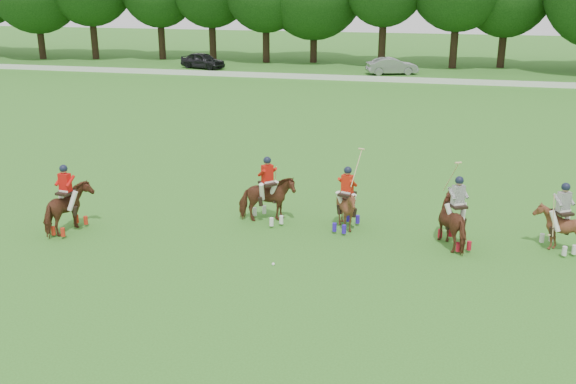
% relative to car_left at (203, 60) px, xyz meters
% --- Properties ---
extents(ground, '(180.00, 180.00, 0.00)m').
position_rel_car_left_xyz_m(ground, '(16.17, -42.50, -0.74)').
color(ground, '#31691E').
rests_on(ground, ground).
extents(boundary_rail, '(120.00, 0.10, 0.44)m').
position_rel_car_left_xyz_m(boundary_rail, '(16.17, -4.50, -0.52)').
color(boundary_rail, white).
rests_on(boundary_rail, ground).
extents(car_left, '(4.69, 3.04, 1.49)m').
position_rel_car_left_xyz_m(car_left, '(0.00, 0.00, 0.00)').
color(car_left, black).
rests_on(car_left, ground).
extents(car_mid, '(4.68, 2.93, 1.46)m').
position_rel_car_left_xyz_m(car_mid, '(17.58, 0.00, -0.01)').
color(car_mid, gray).
rests_on(car_mid, ground).
extents(polo_red_a, '(1.19, 1.95, 2.28)m').
position_rel_car_left_xyz_m(polo_red_a, '(10.23, -39.87, 0.08)').
color(polo_red_a, '#492413').
rests_on(polo_red_a, ground).
extents(polo_red_b, '(2.07, 2.07, 2.30)m').
position_rel_car_left_xyz_m(polo_red_b, '(16.33, -37.49, 0.08)').
color(polo_red_b, '#492413').
rests_on(polo_red_b, ground).
extents(polo_red_c, '(1.50, 1.59, 2.71)m').
position_rel_car_left_xyz_m(polo_red_c, '(19.05, -37.59, 0.02)').
color(polo_red_c, '#492413').
rests_on(polo_red_c, ground).
extents(polo_stripe_a, '(1.60, 2.00, 2.80)m').
position_rel_car_left_xyz_m(polo_stripe_a, '(22.52, -38.21, 0.07)').
color(polo_stripe_a, '#492413').
rests_on(polo_stripe_a, ground).
extents(polo_stripe_b, '(1.65, 1.70, 2.16)m').
position_rel_car_left_xyz_m(polo_stripe_b, '(25.61, -37.84, 0.02)').
color(polo_stripe_b, '#492413').
rests_on(polo_stripe_b, ground).
extents(polo_ball, '(0.09, 0.09, 0.09)m').
position_rel_car_left_xyz_m(polo_ball, '(17.40, -40.90, -0.70)').
color(polo_ball, white).
rests_on(polo_ball, ground).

